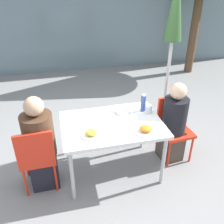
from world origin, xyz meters
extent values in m
plane|color=gray|center=(0.00, 0.00, 0.00)|extent=(24.00, 24.00, 0.00)
cube|color=slate|center=(0.00, 4.01, 1.50)|extent=(10.00, 0.20, 3.00)
cube|color=white|center=(0.00, 0.00, 0.71)|extent=(1.19, 0.86, 0.04)
cylinder|color=#B7B7B7|center=(-0.54, -0.37, 0.35)|extent=(0.04, 0.04, 0.69)
cylinder|color=#B7B7B7|center=(0.54, -0.37, 0.35)|extent=(0.04, 0.04, 0.69)
cylinder|color=#B7B7B7|center=(-0.54, 0.37, 0.35)|extent=(0.04, 0.04, 0.69)
cylinder|color=#B7B7B7|center=(0.54, 0.37, 0.35)|extent=(0.04, 0.04, 0.69)
cube|color=red|center=(-0.90, -0.03, 0.42)|extent=(0.41, 0.41, 0.04)
cube|color=red|center=(-0.89, -0.21, 0.65)|extent=(0.40, 0.05, 0.42)
cylinder|color=red|center=(-1.07, 0.14, 0.20)|extent=(0.03, 0.03, 0.40)
cylinder|color=red|center=(-0.73, 0.15, 0.20)|extent=(0.03, 0.03, 0.40)
cylinder|color=red|center=(-1.06, -0.20, 0.20)|extent=(0.03, 0.03, 0.40)
cylinder|color=red|center=(-0.72, -0.19, 0.20)|extent=(0.03, 0.03, 0.40)
cube|color=black|center=(-0.85, -0.02, 0.22)|extent=(0.32, 0.32, 0.44)
cylinder|color=#472D1E|center=(-0.85, -0.02, 0.71)|extent=(0.35, 0.35, 0.53)
sphere|color=tan|center=(-0.85, -0.02, 1.08)|extent=(0.21, 0.21, 0.21)
cube|color=red|center=(0.90, 0.07, 0.42)|extent=(0.43, 0.43, 0.04)
cube|color=red|center=(0.88, 0.25, 0.65)|extent=(0.40, 0.07, 0.42)
cylinder|color=red|center=(1.08, -0.09, 0.20)|extent=(0.03, 0.03, 0.40)
cylinder|color=red|center=(0.74, -0.11, 0.20)|extent=(0.03, 0.03, 0.40)
cylinder|color=red|center=(1.05, 0.25, 0.20)|extent=(0.03, 0.03, 0.40)
cylinder|color=red|center=(0.71, 0.23, 0.20)|extent=(0.03, 0.03, 0.40)
cube|color=#473D33|center=(0.85, 0.07, 0.22)|extent=(0.30, 0.30, 0.44)
cylinder|color=black|center=(0.85, 0.07, 0.68)|extent=(0.31, 0.31, 0.48)
sphere|color=beige|center=(0.85, 0.07, 1.03)|extent=(0.21, 0.21, 0.21)
cylinder|color=#333333|center=(0.97, 0.65, 0.03)|extent=(0.36, 0.36, 0.05)
cylinder|color=#BCBCBC|center=(0.97, 0.65, 1.17)|extent=(0.04, 0.04, 2.35)
cone|color=#2D5128|center=(0.97, 0.65, 1.92)|extent=(0.25, 0.25, 0.85)
cylinder|color=white|center=(0.33, -0.27, 0.74)|extent=(0.26, 0.26, 0.01)
ellipsoid|color=orange|center=(0.33, -0.27, 0.78)|extent=(0.14, 0.14, 0.06)
cylinder|color=white|center=(-0.28, -0.20, 0.74)|extent=(0.23, 0.23, 0.01)
ellipsoid|color=gold|center=(-0.28, -0.20, 0.77)|extent=(0.13, 0.13, 0.05)
cylinder|color=#334C8E|center=(0.45, 0.20, 0.84)|extent=(0.06, 0.06, 0.21)
cylinder|color=white|center=(0.45, 0.20, 0.96)|extent=(0.04, 0.04, 0.02)
cylinder|color=silver|center=(0.50, 0.12, 0.79)|extent=(0.08, 0.08, 0.11)
cylinder|color=white|center=(0.18, 0.21, 0.76)|extent=(0.18, 0.18, 0.05)
cylinder|color=brown|center=(2.78, 3.13, 0.91)|extent=(0.20, 0.20, 1.83)
camera|label=1|loc=(-0.58, -2.43, 2.32)|focal=40.00mm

